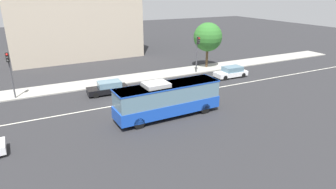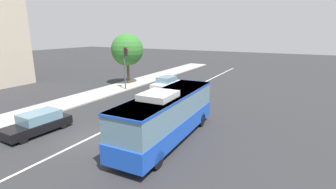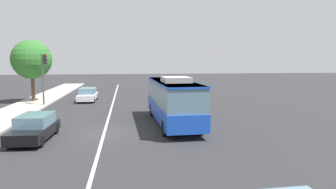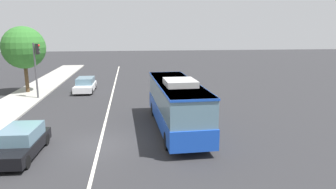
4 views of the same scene
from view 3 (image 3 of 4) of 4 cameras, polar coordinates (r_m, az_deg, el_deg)
name	(u,v)px [view 3 (image 3 of 4)]	position (r m, az deg, el deg)	size (l,w,h in m)	color
ground_plane	(104,134)	(19.74, -11.82, -7.15)	(160.00, 160.00, 0.00)	#28282B
lane_centre_line	(104,134)	(19.74, -11.83, -7.13)	(76.00, 0.16, 0.01)	silver
transit_bus	(173,99)	(21.84, 0.90, -0.86)	(10.07, 2.79, 3.46)	#1947B7
sedan_white	(88,95)	(35.31, -14.72, -0.02)	(4.53, 1.89, 1.46)	white
sedan_black	(35,128)	(19.32, -23.56, -5.66)	(4.57, 1.99, 1.46)	black
traffic_light_near_corner	(44,70)	(32.78, -22.09, 4.20)	(0.35, 0.62, 5.20)	#47474C
street_tree_kerbside_centre	(32,60)	(36.16, -24.06, 5.96)	(4.20, 4.20, 6.73)	#4C3823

